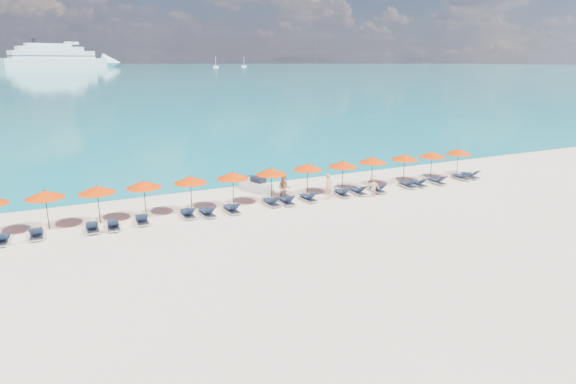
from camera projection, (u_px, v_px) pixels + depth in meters
name	position (u px, v px, depth m)	size (l,w,h in m)	color
ground	(311.00, 225.00, 27.33)	(1400.00, 1400.00, 0.00)	beige
sea	(62.00, 67.00, 601.29)	(1600.00, 1300.00, 0.01)	#1FA9B2
cruise_ship	(66.00, 59.00, 549.09)	(132.73, 66.81, 37.24)	white
sailboat_near	(216.00, 66.00, 555.40)	(6.45, 2.15, 11.83)	white
sailboat_far	(244.00, 66.00, 599.63)	(6.41, 2.14, 11.75)	white
jetski	(256.00, 185.00, 34.41)	(1.78, 2.93, 0.98)	silver
beachgoer_a	(328.00, 186.00, 32.13)	(0.65, 0.43, 1.78)	tan
beachgoer_b	(284.00, 189.00, 31.62)	(0.86, 0.50, 1.77)	tan
beachgoer_c	(373.00, 186.00, 32.73)	(0.97, 0.45, 1.50)	tan
umbrella_1	(45.00, 194.00, 26.10)	(2.10, 2.10, 2.28)	black
umbrella_2	(97.00, 189.00, 27.08)	(2.10, 2.10, 2.28)	black
umbrella_3	(144.00, 184.00, 28.19)	(2.10, 2.10, 2.28)	black
umbrella_4	(190.00, 180.00, 29.28)	(2.10, 2.10, 2.28)	black
umbrella_5	(233.00, 175.00, 30.34)	(2.10, 2.10, 2.28)	black
umbrella_6	(271.00, 171.00, 31.44)	(2.10, 2.10, 2.28)	black
umbrella_7	(307.00, 167.00, 32.79)	(2.10, 2.10, 2.28)	black
umbrella_8	(343.00, 164.00, 33.68)	(2.10, 2.10, 2.28)	black
umbrella_9	(373.00, 160.00, 35.05)	(2.10, 2.10, 2.28)	black
umbrella_10	(405.00, 157.00, 36.04)	(2.10, 2.10, 2.28)	black
umbrella_11	(432.00, 154.00, 37.03)	(2.10, 2.10, 2.28)	black
umbrella_12	(459.00, 152.00, 38.16)	(2.10, 2.10, 2.28)	black
lounger_1	(1.00, 239.00, 24.53)	(0.71, 1.73, 0.66)	silver
lounger_2	(36.00, 234.00, 25.29)	(0.65, 1.71, 0.66)	silver
lounger_3	(92.00, 227.00, 26.26)	(0.64, 1.71, 0.66)	silver
lounger_4	(113.00, 225.00, 26.60)	(0.72, 1.74, 0.66)	silver
lounger_5	(142.00, 220.00, 27.53)	(0.67, 1.72, 0.66)	silver
lounger_6	(188.00, 213.00, 28.64)	(0.63, 1.70, 0.66)	silver
lounger_7	(207.00, 212.00, 28.80)	(0.78, 1.75, 0.66)	silver
lounger_8	(232.00, 209.00, 29.48)	(0.72, 1.73, 0.66)	silver
lounger_9	(271.00, 202.00, 30.90)	(0.73, 1.74, 0.66)	silver
lounger_10	(287.00, 201.00, 31.18)	(0.73, 1.74, 0.66)	silver
lounger_11	(308.00, 198.00, 31.91)	(0.71, 1.73, 0.66)	silver
lounger_12	(342.00, 193.00, 33.03)	(0.78, 1.75, 0.66)	silver
lounger_13	(358.00, 191.00, 33.48)	(0.69, 1.72, 0.66)	silver
lounger_14	(377.00, 189.00, 34.01)	(0.76, 1.75, 0.66)	silver
lounger_15	(407.00, 184.00, 35.26)	(0.68, 1.72, 0.66)	silver
lounger_16	(418.00, 183.00, 35.61)	(0.72, 1.73, 0.66)	silver
lounger_17	(437.00, 181.00, 36.25)	(0.68, 1.72, 0.66)	silver
lounger_18	(461.00, 177.00, 37.56)	(0.65, 1.71, 0.66)	silver
lounger_19	(470.00, 175.00, 38.03)	(0.64, 1.71, 0.66)	silver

